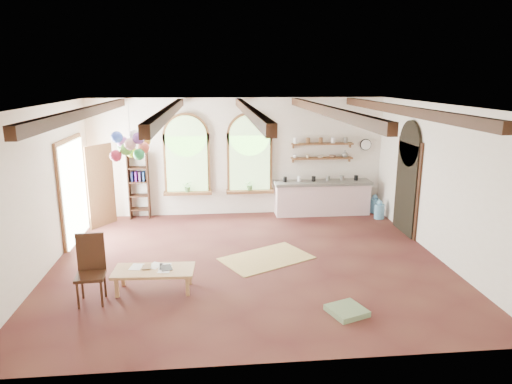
{
  "coord_description": "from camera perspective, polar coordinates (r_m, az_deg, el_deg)",
  "views": [
    {
      "loc": [
        -0.72,
        -8.82,
        3.73
      ],
      "look_at": [
        0.2,
        0.6,
        1.34
      ],
      "focal_mm": 32.0,
      "sensor_mm": 36.0,
      "label": 1
    }
  ],
  "objects": [
    {
      "name": "shelf_vase",
      "position": [
        12.91,
        11.06,
        4.72
      ],
      "size": [
        0.18,
        0.18,
        0.19
      ],
      "primitive_type": "imported",
      "color": "slate",
      "rests_on": "wall_shelf_lower"
    },
    {
      "name": "wall_shelf_lower",
      "position": [
        12.76,
        8.23,
        4.2
      ],
      "size": [
        1.7,
        0.24,
        0.04
      ],
      "primitive_type": "cube",
      "color": "brown",
      "rests_on": "wall_back"
    },
    {
      "name": "ceiling_beams",
      "position": [
        8.87,
        -0.92,
        10.12
      ],
      "size": [
        6.2,
        6.8,
        0.18
      ],
      "primitive_type": null,
      "color": "#3D1E13",
      "rests_on": "ceiling"
    },
    {
      "name": "coffee_table",
      "position": [
        8.44,
        -12.65,
        -9.71
      ],
      "size": [
        1.45,
        0.72,
        0.41
      ],
      "color": "#A6784C",
      "rests_on": "floor"
    },
    {
      "name": "right_doorway",
      "position": [
        11.63,
        18.27,
        0.39
      ],
      "size": [
        0.1,
        1.3,
        2.4
      ],
      "primitive_type": "cube",
      "color": "black",
      "rests_on": "floor"
    },
    {
      "name": "window_right",
      "position": [
        12.47,
        -0.8,
        4.5
      ],
      "size": [
        1.3,
        0.28,
        2.2
      ],
      "color": "brown",
      "rests_on": "floor"
    },
    {
      "name": "table_book",
      "position": [
        8.53,
        -14.06,
        -9.13
      ],
      "size": [
        0.16,
        0.23,
        0.02
      ],
      "primitive_type": "imported",
      "rotation": [
        0.0,
        0.0,
        0.03
      ],
      "color": "olive",
      "rests_on": "coffee_table"
    },
    {
      "name": "wall_shelf_upper",
      "position": [
        12.69,
        8.29,
        5.98
      ],
      "size": [
        1.7,
        0.24,
        0.04
      ],
      "primitive_type": "cube",
      "color": "brown",
      "rests_on": "wall_back"
    },
    {
      "name": "tablet",
      "position": [
        8.43,
        -11.16,
        -9.27
      ],
      "size": [
        0.25,
        0.31,
        0.01
      ],
      "primitive_type": "cube",
      "rotation": [
        0.0,
        0.0,
        0.24
      ],
      "color": "black",
      "rests_on": "coffee_table"
    },
    {
      "name": "water_jug_b",
      "position": [
        13.32,
        14.58,
        -1.54
      ],
      "size": [
        0.27,
        0.27,
        0.52
      ],
      "color": "#60A2CF",
      "rests_on": "floor"
    },
    {
      "name": "shelf_bowl_a",
      "position": [
        12.74,
        8.02,
        4.4
      ],
      "size": [
        0.22,
        0.22,
        0.05
      ],
      "primitive_type": "imported",
      "color": "beige",
      "rests_on": "wall_shelf_lower"
    },
    {
      "name": "window_left",
      "position": [
        12.44,
        -8.65,
        4.32
      ],
      "size": [
        1.3,
        0.28,
        2.2
      ],
      "color": "brown",
      "rests_on": "floor"
    },
    {
      "name": "water_jug_a",
      "position": [
        12.78,
        15.15,
        -2.25
      ],
      "size": [
        0.27,
        0.27,
        0.52
      ],
      "color": "#60A2CF",
      "rests_on": "floor"
    },
    {
      "name": "left_doorway",
      "position": [
        11.4,
        -21.87,
        0.07
      ],
      "size": [
        0.1,
        1.9,
        2.5
      ],
      "primitive_type": "cube",
      "color": "brown",
      "rests_on": "floor"
    },
    {
      "name": "potted_plant_right",
      "position": [
        12.52,
        -0.75,
        0.89
      ],
      "size": [
        0.27,
        0.23,
        0.3
      ],
      "primitive_type": "imported",
      "color": "#598C4C",
      "rests_on": "window_right"
    },
    {
      "name": "floor",
      "position": [
        9.6,
        -0.85,
        -8.66
      ],
      "size": [
        8.0,
        8.0,
        0.0
      ],
      "primitive_type": "plane",
      "color": "brown",
      "rests_on": "ground"
    },
    {
      "name": "shelf_bowl_b",
      "position": [
        12.82,
        9.55,
        4.43
      ],
      "size": [
        0.2,
        0.2,
        0.06
      ],
      "primitive_type": "imported",
      "color": "#8C664C",
      "rests_on": "wall_shelf_lower"
    },
    {
      "name": "balloon_cluster",
      "position": [
        9.86,
        -15.4,
        5.64
      ],
      "size": [
        0.79,
        0.79,
        1.15
      ],
      "color": "white",
      "rests_on": "floor"
    },
    {
      "name": "bookshelf",
      "position": [
        12.62,
        -14.45,
        0.78
      ],
      "size": [
        0.53,
        0.32,
        1.8
      ],
      "color": "#3D1E13",
      "rests_on": "floor"
    },
    {
      "name": "side_chair",
      "position": [
        8.34,
        -19.87,
        -10.7
      ],
      "size": [
        0.5,
        0.5,
        1.18
      ],
      "color": "#3D1E13",
      "rests_on": "floor"
    },
    {
      "name": "shelf_cup_a",
      "position": [
        12.59,
        4.91,
        4.48
      ],
      "size": [
        0.12,
        0.1,
        0.1
      ],
      "primitive_type": "imported",
      "color": "white",
      "rests_on": "wall_shelf_lower"
    },
    {
      "name": "shelf_cup_b",
      "position": [
        12.66,
        6.48,
        4.48
      ],
      "size": [
        0.1,
        0.1,
        0.09
      ],
      "primitive_type": "imported",
      "color": "beige",
      "rests_on": "wall_shelf_lower"
    },
    {
      "name": "potted_plant_left",
      "position": [
        12.5,
        -8.54,
        0.7
      ],
      "size": [
        0.27,
        0.23,
        0.3
      ],
      "primitive_type": "imported",
      "color": "#598C4C",
      "rests_on": "window_left"
    },
    {
      "name": "wall_clock",
      "position": [
        13.12,
        13.55,
        5.77
      ],
      "size": [
        0.32,
        0.04,
        0.32
      ],
      "primitive_type": "cylinder",
      "rotation": [
        1.57,
        0.0,
        0.0
      ],
      "color": "black",
      "rests_on": "wall_back"
    },
    {
      "name": "floor_mat",
      "position": [
        9.74,
        1.32,
        -8.28
      ],
      "size": [
        2.12,
        1.83,
        0.02
      ],
      "primitive_type": "cube",
      "rotation": [
        0.0,
        0.0,
        0.49
      ],
      "color": "tan",
      "rests_on": "floor"
    },
    {
      "name": "kitchen_counter",
      "position": [
        12.81,
        8.25,
        -0.68
      ],
      "size": [
        2.68,
        0.62,
        0.94
      ],
      "color": "beige",
      "rests_on": "floor"
    },
    {
      "name": "floor_cushion",
      "position": [
        7.78,
        11.29,
        -14.35
      ],
      "size": [
        0.7,
        0.7,
        0.09
      ],
      "primitive_type": "cube",
      "rotation": [
        0.0,
        0.0,
        0.36
      ],
      "color": "#6A855C",
      "rests_on": "floor"
    }
  ]
}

